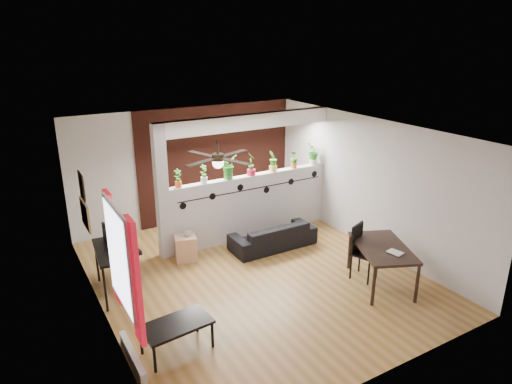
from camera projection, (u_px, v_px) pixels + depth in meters
name	position (u px, v px, depth m)	size (l,w,h in m)	color
room_shell	(254.00, 207.00, 7.75)	(6.30, 7.10, 2.90)	brown
partition_wall	(251.00, 206.00, 9.56)	(3.60, 0.18, 1.35)	#BCBCC1
ceiling_header	(251.00, 122.00, 8.97)	(3.60, 0.18, 0.30)	white
pier_column	(162.00, 193.00, 8.44)	(0.22, 0.20, 2.60)	#BCBCC1
brick_panel	(220.00, 161.00, 10.55)	(3.90, 0.05, 2.60)	#B04533
vine_decal	(254.00, 189.00, 9.34)	(3.31, 0.01, 0.30)	black
window_assembly	(121.00, 260.00, 5.48)	(0.09, 1.30, 1.55)	white
baseboard_heater	(133.00, 357.00, 5.95)	(0.08, 1.00, 0.18)	silver
corkboard	(85.00, 215.00, 7.27)	(0.03, 0.60, 0.45)	olive
framed_art	(82.00, 186.00, 7.07)	(0.03, 0.34, 0.44)	#8C7259
ceiling_fan	(218.00, 159.00, 6.79)	(1.19, 1.19, 0.43)	black
potted_plant_0	(178.00, 178.00, 8.52)	(0.19, 0.16, 0.36)	orange
potted_plant_1	(204.00, 173.00, 8.77)	(0.22, 0.19, 0.38)	silver
potted_plant_2	(228.00, 167.00, 9.00)	(0.32, 0.31, 0.48)	#30802E
potted_plant_3	(251.00, 163.00, 9.25)	(0.25, 0.29, 0.48)	red
potted_plant_4	(273.00, 160.00, 9.51)	(0.29, 0.30, 0.45)	#E7BD51
potted_plant_5	(294.00, 159.00, 9.77)	(0.22, 0.23, 0.37)	orange
potted_plant_6	(314.00, 153.00, 10.01)	(0.32, 0.32, 0.48)	silver
sofa	(273.00, 236.00, 9.17)	(1.66, 0.65, 0.49)	black
cube_shelf	(186.00, 248.00, 8.64)	(0.40, 0.35, 0.48)	tan
cup	(188.00, 233.00, 8.57)	(0.13, 0.13, 0.11)	gray
computer_desk	(114.00, 253.00, 7.40)	(0.67, 1.15, 0.80)	black
monitor	(111.00, 240.00, 7.47)	(0.05, 0.31, 0.18)	black
office_chair	(125.00, 254.00, 7.98)	(0.52, 0.52, 1.00)	black
dining_table	(383.00, 251.00, 7.66)	(1.26, 1.52, 0.72)	black
book	(392.00, 254.00, 7.34)	(0.18, 0.24, 0.02)	gray
folding_chair	(361.00, 247.00, 7.93)	(0.52, 0.52, 0.99)	black
coffee_table	(176.00, 326.00, 6.09)	(0.97, 0.60, 0.43)	black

